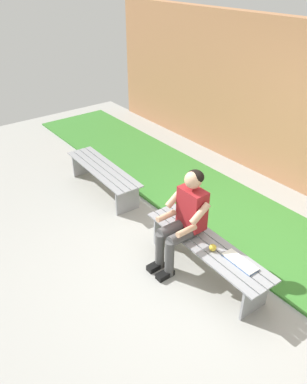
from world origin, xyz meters
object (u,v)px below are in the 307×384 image
at_px(bench_far, 103,173).
at_px(person_seated, 184,217).
at_px(bench_near, 206,250).
at_px(book_open, 240,262).
at_px(apple, 213,248).

distance_m(bench_far, person_seated, 2.05).
relative_size(bench_near, bench_far, 1.06).
bearing_deg(book_open, person_seated, 13.46).
bearing_deg(book_open, apple, 18.16).
height_order(person_seated, book_open, person_seated).
bearing_deg(bench_near, apple, 163.52).
height_order(bench_near, book_open, book_open).
distance_m(apple, book_open, 0.33).
xyz_separation_m(bench_near, bench_far, (2.32, 0.00, -0.00)).
relative_size(bench_near, apple, 21.68).
height_order(person_seated, apple, person_seated).
relative_size(bench_far, apple, 20.53).
distance_m(bench_near, person_seated, 0.46).
bearing_deg(apple, book_open, -163.62).
bearing_deg(book_open, bench_far, 2.93).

